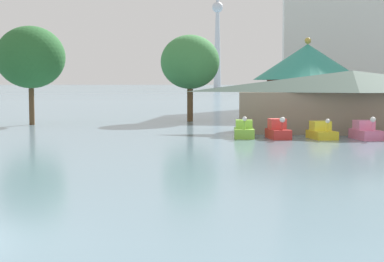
{
  "coord_description": "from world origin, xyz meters",
  "views": [
    {
      "loc": [
        8.26,
        -13.66,
        4.06
      ],
      "look_at": [
        4.13,
        16.19,
        1.57
      ],
      "focal_mm": 55.22,
      "sensor_mm": 36.0,
      "label": 1
    }
  ],
  "objects_px": {
    "boathouse": "(352,100)",
    "distant_broadcast_tower": "(218,13)",
    "pedal_boat_lime": "(244,131)",
    "shoreline_tree_tall_left": "(31,57)",
    "shoreline_tree_mid": "(190,62)",
    "pedal_boat_yellow": "(321,132)",
    "pedal_boat_pink": "(365,132)",
    "pedal_boat_red": "(278,131)",
    "green_roof_pavilion": "(307,76)"
  },
  "relations": [
    {
      "from": "green_roof_pavilion",
      "to": "distant_broadcast_tower",
      "type": "relative_size",
      "value": 0.09
    },
    {
      "from": "boathouse",
      "to": "shoreline_tree_mid",
      "type": "relative_size",
      "value": 2.14
    },
    {
      "from": "pedal_boat_red",
      "to": "distant_broadcast_tower",
      "type": "relative_size",
      "value": 0.02
    },
    {
      "from": "pedal_boat_lime",
      "to": "pedal_boat_pink",
      "type": "distance_m",
      "value": 8.68
    },
    {
      "from": "pedal_boat_red",
      "to": "green_roof_pavilion",
      "type": "distance_m",
      "value": 23.24
    },
    {
      "from": "pedal_boat_red",
      "to": "pedal_boat_pink",
      "type": "xyz_separation_m",
      "value": [
        6.21,
        0.44,
        -0.03
      ]
    },
    {
      "from": "green_roof_pavilion",
      "to": "distant_broadcast_tower",
      "type": "height_order",
      "value": "distant_broadcast_tower"
    },
    {
      "from": "green_roof_pavilion",
      "to": "boathouse",
      "type": "bearing_deg",
      "value": -81.24
    },
    {
      "from": "shoreline_tree_tall_left",
      "to": "shoreline_tree_mid",
      "type": "xyz_separation_m",
      "value": [
        14.35,
        7.02,
        -0.29
      ]
    },
    {
      "from": "pedal_boat_lime",
      "to": "shoreline_tree_tall_left",
      "type": "xyz_separation_m",
      "value": [
        -20.84,
        10.57,
        5.91
      ]
    },
    {
      "from": "pedal_boat_lime",
      "to": "boathouse",
      "type": "relative_size",
      "value": 0.14
    },
    {
      "from": "pedal_boat_yellow",
      "to": "boathouse",
      "type": "relative_size",
      "value": 0.15
    },
    {
      "from": "shoreline_tree_tall_left",
      "to": "pedal_boat_lime",
      "type": "bearing_deg",
      "value": -26.88
    },
    {
      "from": "pedal_boat_yellow",
      "to": "distant_broadcast_tower",
      "type": "bearing_deg",
      "value": 168.65
    },
    {
      "from": "pedal_boat_yellow",
      "to": "green_roof_pavilion",
      "type": "distance_m",
      "value": 22.74
    },
    {
      "from": "pedal_boat_pink",
      "to": "green_roof_pavilion",
      "type": "bearing_deg",
      "value": 171.8
    },
    {
      "from": "pedal_boat_yellow",
      "to": "pedal_boat_pink",
      "type": "bearing_deg",
      "value": 74.85
    },
    {
      "from": "pedal_boat_red",
      "to": "pedal_boat_yellow",
      "type": "xyz_separation_m",
      "value": [
        3.12,
        0.29,
        -0.07
      ]
    },
    {
      "from": "pedal_boat_lime",
      "to": "pedal_boat_red",
      "type": "xyz_separation_m",
      "value": [
        2.47,
        -0.3,
        0.05
      ]
    },
    {
      "from": "pedal_boat_pink",
      "to": "shoreline_tree_mid",
      "type": "height_order",
      "value": "shoreline_tree_mid"
    },
    {
      "from": "shoreline_tree_mid",
      "to": "distant_broadcast_tower",
      "type": "relative_size",
      "value": 0.07
    },
    {
      "from": "pedal_boat_lime",
      "to": "distant_broadcast_tower",
      "type": "xyz_separation_m",
      "value": [
        -35.9,
        357.5,
        49.99
      ]
    },
    {
      "from": "pedal_boat_pink",
      "to": "boathouse",
      "type": "xyz_separation_m",
      "value": [
        -0.32,
        5.19,
        2.1
      ]
    },
    {
      "from": "pedal_boat_pink",
      "to": "pedal_boat_red",
      "type": "bearing_deg",
      "value": -101.67
    },
    {
      "from": "distant_broadcast_tower",
      "to": "pedal_boat_yellow",
      "type": "bearing_deg",
      "value": -83.38
    },
    {
      "from": "pedal_boat_pink",
      "to": "pedal_boat_lime",
      "type": "bearing_deg",
      "value": -104.78
    },
    {
      "from": "pedal_boat_red",
      "to": "shoreline_tree_tall_left",
      "type": "distance_m",
      "value": 26.38
    },
    {
      "from": "shoreline_tree_tall_left",
      "to": "pedal_boat_red",
      "type": "bearing_deg",
      "value": -24.99
    },
    {
      "from": "shoreline_tree_mid",
      "to": "shoreline_tree_tall_left",
      "type": "bearing_deg",
      "value": -153.94
    },
    {
      "from": "pedal_boat_red",
      "to": "distant_broadcast_tower",
      "type": "bearing_deg",
      "value": 168.85
    },
    {
      "from": "pedal_boat_pink",
      "to": "shoreline_tree_tall_left",
      "type": "relative_size",
      "value": 0.33
    },
    {
      "from": "pedal_boat_red",
      "to": "green_roof_pavilion",
      "type": "xyz_separation_m",
      "value": [
        3.27,
        22.63,
        4.15
      ]
    },
    {
      "from": "pedal_boat_yellow",
      "to": "distant_broadcast_tower",
      "type": "xyz_separation_m",
      "value": [
        -41.49,
        357.5,
        50.02
      ]
    },
    {
      "from": "pedal_boat_lime",
      "to": "shoreline_tree_tall_left",
      "type": "relative_size",
      "value": 0.28
    },
    {
      "from": "pedal_boat_yellow",
      "to": "shoreline_tree_tall_left",
      "type": "xyz_separation_m",
      "value": [
        -26.43,
        10.57,
        5.94
      ]
    },
    {
      "from": "pedal_boat_pink",
      "to": "boathouse",
      "type": "distance_m",
      "value": 5.61
    },
    {
      "from": "shoreline_tree_mid",
      "to": "pedal_boat_red",
      "type": "bearing_deg",
      "value": -63.38
    },
    {
      "from": "boathouse",
      "to": "green_roof_pavilion",
      "type": "xyz_separation_m",
      "value": [
        -2.62,
        17.0,
        2.09
      ]
    },
    {
      "from": "boathouse",
      "to": "pedal_boat_yellow",
      "type": "bearing_deg",
      "value": -117.45
    },
    {
      "from": "pedal_boat_yellow",
      "to": "boathouse",
      "type": "height_order",
      "value": "boathouse"
    },
    {
      "from": "pedal_boat_pink",
      "to": "distant_broadcast_tower",
      "type": "distance_m",
      "value": 363.57
    },
    {
      "from": "pedal_boat_lime",
      "to": "pedal_boat_yellow",
      "type": "height_order",
      "value": "pedal_boat_lime"
    },
    {
      "from": "pedal_boat_lime",
      "to": "distant_broadcast_tower",
      "type": "relative_size",
      "value": 0.02
    },
    {
      "from": "pedal_boat_yellow",
      "to": "pedal_boat_pink",
      "type": "relative_size",
      "value": 0.91
    },
    {
      "from": "boathouse",
      "to": "distant_broadcast_tower",
      "type": "relative_size",
      "value": 0.15
    },
    {
      "from": "green_roof_pavilion",
      "to": "pedal_boat_pink",
      "type": "bearing_deg",
      "value": -82.47
    },
    {
      "from": "pedal_boat_yellow",
      "to": "green_roof_pavilion",
      "type": "relative_size",
      "value": 0.24
    },
    {
      "from": "green_roof_pavilion",
      "to": "shoreline_tree_tall_left",
      "type": "distance_m",
      "value": 29.12
    },
    {
      "from": "green_roof_pavilion",
      "to": "shoreline_tree_tall_left",
      "type": "height_order",
      "value": "shoreline_tree_tall_left"
    },
    {
      "from": "pedal_boat_pink",
      "to": "pedal_boat_yellow",
      "type": "bearing_deg",
      "value": -102.92
    }
  ]
}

